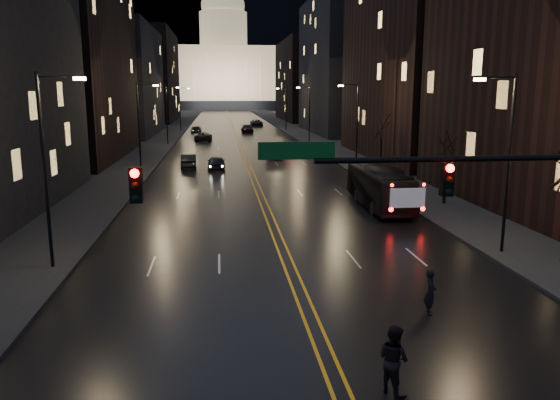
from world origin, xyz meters
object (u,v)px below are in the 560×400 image
object	(u,v)px
receding_car_a	(274,152)
pedestrian_a	(430,292)
traffic_signal	(522,194)
oncoming_car_a	(216,163)
oncoming_car_b	(189,161)
pedestrian_b	(393,359)
bus	(379,187)

from	to	relation	value
receding_car_a	pedestrian_a	xyz separation A→B (m)	(0.89, -48.38, 0.10)
traffic_signal	receding_car_a	world-z (taller)	traffic_signal
oncoming_car_a	traffic_signal	bearing A→B (deg)	102.15
oncoming_car_b	traffic_signal	bearing A→B (deg)	103.10
pedestrian_a	oncoming_car_a	bearing A→B (deg)	23.44
oncoming_car_a	pedestrian_a	world-z (taller)	pedestrian_a
pedestrian_b	traffic_signal	bearing A→B (deg)	-95.67
oncoming_car_a	oncoming_car_b	world-z (taller)	oncoming_car_a
bus	traffic_signal	bearing A→B (deg)	-94.31
traffic_signal	oncoming_car_a	size ratio (longest dim) A/B	3.83
traffic_signal	oncoming_car_a	bearing A→B (deg)	102.64
oncoming_car_b	receding_car_a	distance (m)	12.48
traffic_signal	pedestrian_b	xyz separation A→B (m)	(-4.49, -2.00, -4.12)
oncoming_car_b	pedestrian_a	xyz separation A→B (m)	(10.95, -41.01, 0.11)
receding_car_a	pedestrian_b	xyz separation A→B (m)	(-2.16, -53.44, 0.22)
receding_car_a	traffic_signal	bearing A→B (deg)	-89.39
traffic_signal	pedestrian_b	distance (m)	6.41
receding_car_a	pedestrian_a	world-z (taller)	pedestrian_a
oncoming_car_a	oncoming_car_b	distance (m)	3.66
oncoming_car_b	pedestrian_a	size ratio (longest dim) A/B	2.65
traffic_signal	bus	world-z (taller)	traffic_signal
traffic_signal	bus	xyz separation A→B (m)	(2.22, 22.12, -3.64)
traffic_signal	bus	distance (m)	22.53
oncoming_car_b	bus	bearing A→B (deg)	121.05
oncoming_car_b	pedestrian_b	distance (m)	46.74
receding_car_a	pedestrian_b	world-z (taller)	pedestrian_b
receding_car_a	pedestrian_a	distance (m)	48.39
bus	pedestrian_b	xyz separation A→B (m)	(-6.71, -24.12, -0.47)
oncoming_car_a	pedestrian_b	world-z (taller)	pedestrian_b
oncoming_car_a	receding_car_a	size ratio (longest dim) A/B	0.97
bus	oncoming_car_a	xyz separation A→B (m)	(-11.63, 19.84, -0.69)
oncoming_car_a	pedestrian_b	distance (m)	44.23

